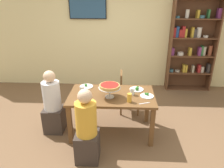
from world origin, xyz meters
TOP-DOWN VIEW (x-y plane):
  - ground_plane at (0.00, 0.00)m, footprint 12.00×12.00m
  - rear_partition at (0.00, 2.20)m, footprint 8.00×0.12m
  - dining_table at (0.00, 0.00)m, footprint 1.43×0.84m
  - bookshelf at (1.87, 2.01)m, footprint 1.10×0.30m
  - television at (-0.68, 2.11)m, footprint 0.90×0.05m
  - diner_near_left at (-0.32, -0.70)m, footprint 0.34×0.34m
  - diner_head_west at (-1.03, -0.01)m, footprint 0.34×0.34m
  - chair_far_right at (0.26, 0.74)m, footprint 0.40×0.40m
  - deep_dish_pizza_stand at (-0.03, -0.09)m, footprint 0.36×0.36m
  - salad_plate_near_diner at (0.43, 0.20)m, footprint 0.24×0.24m
  - salad_plate_far_diner at (-0.48, 0.30)m, footprint 0.24×0.24m
  - salad_plate_spare at (0.58, -0.04)m, footprint 0.22×0.22m
  - beer_glass_amber_tall at (0.29, -0.24)m, footprint 0.07×0.07m
  - water_glass_clear_near at (0.34, 0.01)m, footprint 0.07×0.07m
  - water_glass_clear_far at (-0.52, 0.07)m, footprint 0.07×0.07m
  - cutlery_fork_near at (0.52, -0.29)m, footprint 0.18×0.07m
  - cutlery_knife_near at (-0.49, -0.30)m, footprint 0.18×0.07m

SIDE VIEW (x-z plane):
  - ground_plane at x=0.00m, z-range 0.00..0.00m
  - chair_far_right at x=0.26m, z-range 0.05..0.92m
  - diner_near_left at x=-0.32m, z-range -0.08..1.07m
  - diner_head_west at x=-1.03m, z-range -0.08..1.07m
  - dining_table at x=0.00m, z-range 0.27..1.01m
  - cutlery_fork_near at x=0.52m, z-range 0.74..0.74m
  - cutlery_knife_near at x=-0.49m, z-range 0.74..0.74m
  - salad_plate_spare at x=0.58m, z-range 0.72..0.78m
  - salad_plate_far_diner at x=-0.48m, z-range 0.72..0.78m
  - salad_plate_near_diner at x=0.43m, z-range 0.72..0.80m
  - water_glass_clear_far at x=-0.52m, z-range 0.74..0.84m
  - water_glass_clear_near at x=0.34m, z-range 0.74..0.86m
  - beer_glass_amber_tall at x=0.29m, z-range 0.74..0.88m
  - deep_dish_pizza_stand at x=-0.03m, z-range 0.81..1.03m
  - bookshelf at x=1.87m, z-range 0.03..2.24m
  - rear_partition at x=0.00m, z-range 0.00..2.80m
  - television at x=-0.68m, z-range 1.74..2.27m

